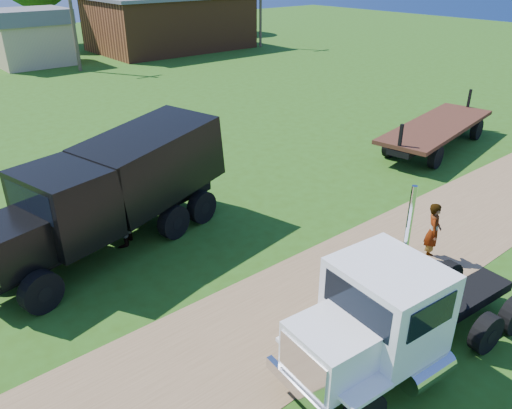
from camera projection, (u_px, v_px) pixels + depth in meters
ground at (354, 280)px, 14.71m from camera, size 140.00×140.00×0.00m
dirt_track at (354, 280)px, 14.71m from camera, size 120.00×4.20×0.01m
white_semi_tractor at (387, 320)px, 10.88m from camera, size 7.07×2.86×4.21m
black_dump_truck at (115, 187)px, 15.75m from camera, size 8.72×4.41×3.70m
orange_pickup at (69, 214)px, 17.06m from camera, size 5.34×4.06×1.35m
flatbed_trailer at (437, 130)px, 24.65m from camera, size 8.83×3.97×2.18m
spectator_a at (433, 232)px, 15.40m from camera, size 0.83×0.77×1.90m
spectator_b at (119, 219)px, 16.12m from camera, size 1.17×1.17×1.91m
brick_building at (170, 22)px, 51.43m from camera, size 15.40×10.40×5.30m
tan_shed at (31, 37)px, 43.50m from camera, size 6.20×5.40×4.70m
utility_poles at (72, 11)px, 40.19m from camera, size 42.20×0.28×9.00m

